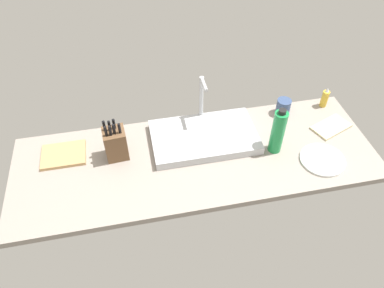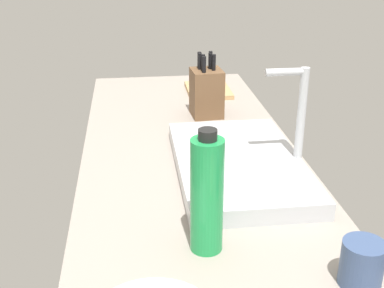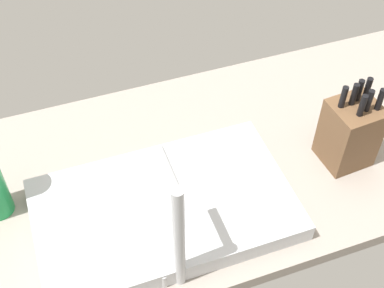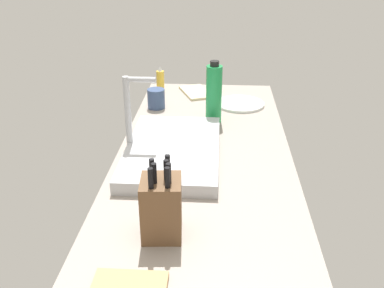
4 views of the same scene
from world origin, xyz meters
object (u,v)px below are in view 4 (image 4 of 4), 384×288
sink_basin (173,151)px  dinner_plate (240,104)px  soap_bottle (160,80)px  faucet (131,111)px  water_bottle (214,94)px  coffee_mug (156,99)px  knife_block (161,207)px  dish_towel (196,92)px

sink_basin → dinner_plate: size_ratio=2.44×
soap_bottle → faucet: bearing=179.4°
soap_bottle → water_bottle: size_ratio=0.48×
soap_bottle → coffee_mug: size_ratio=1.42×
sink_basin → water_bottle: (35.29, -14.40, 10.66)cm
sink_basin → faucet: faucet is taller
knife_block → dinner_plate: knife_block is taller
sink_basin → dish_towel: sink_basin is taller
dish_towel → dinner_plate: bearing=-125.5°
sink_basin → dinner_plate: sink_basin is taller
water_bottle → dish_towel: (38.01, 9.86, -12.40)cm
coffee_mug → sink_basin: bearing=-165.3°
dish_towel → knife_block: bearing=178.7°
faucet → dish_towel: (71.31, -20.03, -16.54)cm
sink_basin → soap_bottle: (77.43, 14.74, 3.37)cm
faucet → dish_towel: 75.89cm
faucet → water_bottle: faucet is taller
dinner_plate → dish_towel: bearing=54.5°
sink_basin → dish_towel: 73.46cm
knife_block → dish_towel: (120.52, -2.65, -8.41)cm
soap_bottle → dish_towel: 20.37cm
faucet → water_bottle: 44.94cm
water_bottle → dinner_plate: size_ratio=1.17×
faucet → dinner_plate: faucet is taller
faucet → knife_block: faucet is taller
dish_towel → faucet: bearing=164.3°
coffee_mug → faucet: bearing=177.4°
dinner_plate → dish_towel: 27.76cm
soap_bottle → dish_towel: (-4.13, -19.28, -5.11)cm
soap_bottle → dinner_plate: bearing=-115.8°
sink_basin → dinner_plate: 63.32cm
sink_basin → dish_towel: size_ratio=2.61×
sink_basin → knife_block: size_ratio=2.50×
dish_towel → water_bottle: bearing=-165.5°
water_bottle → coffee_mug: 32.79cm
knife_block → coffee_mug: 99.22cm
faucet → coffee_mug: (48.74, -2.20, -12.49)cm
knife_block → dish_towel: 120.84cm
water_bottle → coffee_mug: water_bottle is taller
faucet → coffee_mug: size_ratio=3.24×
faucet → dinner_plate: 71.67cm
soap_bottle → dinner_plate: size_ratio=0.56×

